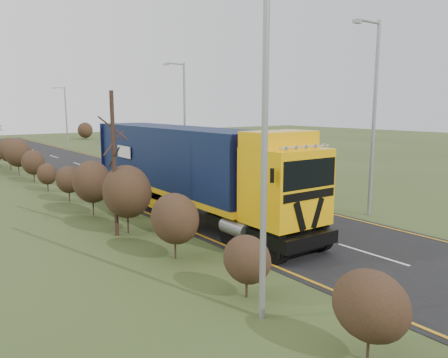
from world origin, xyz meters
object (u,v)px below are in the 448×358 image
at_px(car_red_hatchback, 196,163).
at_px(streetlight_near, 373,111).
at_px(lorry, 189,166).
at_px(speed_sign, 213,156).
at_px(car_blue_sedan, 201,160).

xyz_separation_m(car_red_hatchback, streetlight_near, (-1.62, -18.16, 4.54)).
relative_size(car_red_hatchback, streetlight_near, 0.41).
relative_size(lorry, speed_sign, 6.66).
relative_size(lorry, streetlight_near, 1.73).
height_order(lorry, car_blue_sedan, lorry).
bearing_deg(speed_sign, lorry, -131.12).
distance_m(lorry, streetlight_near, 9.28).
bearing_deg(speed_sign, car_red_hatchback, 76.28).
relative_size(lorry, car_red_hatchback, 4.22).
distance_m(car_red_hatchback, streetlight_near, 18.79).
bearing_deg(speed_sign, car_blue_sedan, 65.45).
height_order(lorry, speed_sign, lorry).
xyz_separation_m(lorry, streetlight_near, (7.25, -5.16, 2.64)).
bearing_deg(streetlight_near, car_red_hatchback, 84.89).
distance_m(car_blue_sedan, streetlight_near, 20.23).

